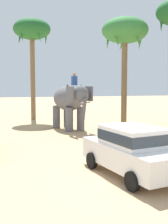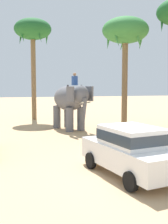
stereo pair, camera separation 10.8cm
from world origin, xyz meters
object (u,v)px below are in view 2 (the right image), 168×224
(car_sedan_foreground, at_px, (130,149))
(elephant_with_mahout, at_px, (70,101))
(palm_tree_behind_elephant, at_px, (125,33))
(palm_tree_near_hut, at_px, (33,32))

(car_sedan_foreground, height_order, elephant_with_mahout, elephant_with_mahout)
(elephant_with_mahout, relative_size, palm_tree_behind_elephant, 0.52)
(elephant_with_mahout, bearing_deg, palm_tree_near_hut, 107.03)
(elephant_with_mahout, xyz_separation_m, palm_tree_behind_elephant, (3.83, -0.34, 4.63))
(elephant_with_mahout, height_order, palm_tree_near_hut, palm_tree_near_hut)
(car_sedan_foreground, bearing_deg, palm_tree_near_hut, 96.57)
(elephant_with_mahout, relative_size, palm_tree_near_hut, 0.46)
(car_sedan_foreground, bearing_deg, palm_tree_behind_elephant, 68.62)
(car_sedan_foreground, distance_m, palm_tree_near_hut, 17.95)
(elephant_with_mahout, height_order, palm_tree_behind_elephant, palm_tree_behind_elephant)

